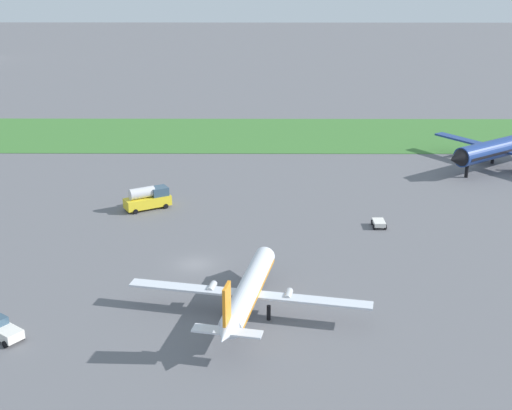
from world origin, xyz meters
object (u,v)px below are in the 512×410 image
airplane_foreground_turboprop (248,290)px  baggage_cart_near_gate (379,223)px  fuel_truck_by_runway (148,198)px  airplane_parked_jet_far (504,147)px  pushback_tug_midfield (4,330)px

airplane_foreground_turboprop → baggage_cart_near_gate: 29.41m
airplane_foreground_turboprop → fuel_truck_by_runway: size_ratio=3.59×
airplane_parked_jet_far → pushback_tug_midfield: airplane_parked_jet_far is taller
airplane_foreground_turboprop → airplane_parked_jet_far: (42.26, 51.22, 0.86)m
baggage_cart_near_gate → pushback_tug_midfield: size_ratio=0.61×
airplane_parked_jet_far → fuel_truck_by_runway: 60.59m
baggage_cart_near_gate → airplane_parked_jet_far: bearing=-42.9°
pushback_tug_midfield → fuel_truck_by_runway: size_ratio=0.58×
pushback_tug_midfield → fuel_truck_by_runway: 36.64m
pushback_tug_midfield → baggage_cart_near_gate: bearing=-106.7°
baggage_cart_near_gate → airplane_foreground_turboprop: bearing=144.4°
airplane_parked_jet_far → pushback_tug_midfield: bearing=4.6°
airplane_foreground_turboprop → pushback_tug_midfield: size_ratio=6.21×
airplane_parked_jet_far → baggage_cart_near_gate: bearing=11.2°
fuel_truck_by_runway → baggage_cart_near_gate: bearing=-41.9°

